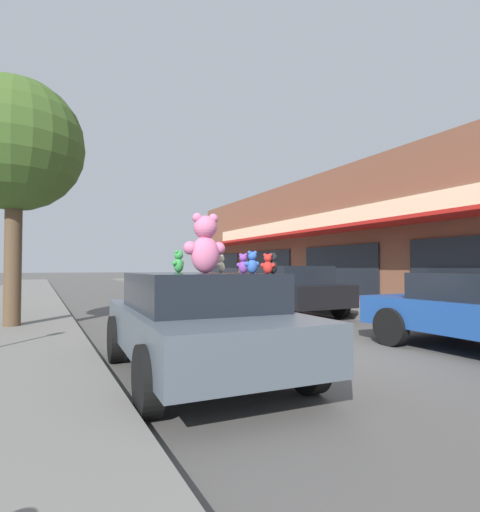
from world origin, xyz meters
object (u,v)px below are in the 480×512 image
Objects in this scene: teddy_bear_black at (273,264)px; teddy_bear_blue at (252,263)px; teddy_bear_cream at (221,264)px; parked_car_far_center at (287,289)px; teddy_bear_giant at (205,244)px; teddy_bear_green at (179,262)px; teddy_bear_red at (268,264)px; street_tree at (15,146)px; teddy_bear_purple at (243,264)px; plush_art_car at (198,319)px.

teddy_bear_black is 0.31m from teddy_bear_blue.
teddy_bear_black is at bearing 53.09° from teddy_bear_cream.
teddy_bear_cream is at bearing -132.59° from parked_car_far_center.
teddy_bear_cream is (0.48, 0.56, -0.26)m from teddy_bear_giant.
teddy_bear_red is at bearing 70.60° from teddy_bear_green.
teddy_bear_cream is 1.48m from teddy_bear_red.
teddy_bear_green reaches higher than teddy_bear_cream.
teddy_bear_giant is 3.32× the size of teddy_bear_red.
teddy_bear_giant is 6.32m from street_tree.
teddy_bear_purple is 7.24m from parked_car_far_center.
teddy_bear_blue is at bearing -126.92° from parked_car_far_center.
teddy_bear_red is at bearing -64.28° from street_tree.
street_tree is (-2.47, 5.17, 3.46)m from plush_art_car.
teddy_bear_blue reaches higher than teddy_bear_red.
teddy_bear_cream is at bearing 44.46° from plush_art_car.
teddy_bear_blue is at bearing -51.72° from teddy_bear_red.
teddy_bear_purple reaches higher than parked_car_far_center.
teddy_bear_red is (0.44, -0.92, -0.27)m from teddy_bear_giant.
teddy_bear_green is (-0.44, 1.34, 0.04)m from teddy_bear_purple.
teddy_bear_black is at bearing 73.45° from teddy_bear_green.
teddy_bear_purple is at bearing -128.06° from parked_car_far_center.
plush_art_car is 1.12m from teddy_bear_blue.
street_tree is at bearing -101.86° from teddy_bear_black.
teddy_bear_purple is at bearing 45.06° from teddy_bear_cream.
teddy_bear_giant is 3.11× the size of teddy_bear_purple.
teddy_bear_purple is (0.38, -0.39, -0.26)m from teddy_bear_giant.
street_tree is at bearing -60.89° from teddy_bear_giant.
teddy_bear_purple is 0.91× the size of teddy_bear_blue.
teddy_bear_blue is (0.46, -1.56, -0.03)m from teddy_bear_green.
teddy_bear_purple is 1.41m from teddy_bear_green.
street_tree reaches higher than plush_art_car.
teddy_bear_green reaches higher than teddy_bear_red.
plush_art_car is at bearing -45.33° from teddy_bear_giant.
street_tree is (-2.47, 4.30, 2.66)m from teddy_bear_green.
teddy_bear_giant is 0.77m from teddy_bear_blue.
teddy_bear_green reaches higher than teddy_bear_black.
teddy_bear_cream is 1.45m from teddy_bear_black.
teddy_bear_cream reaches higher than plush_art_car.
street_tree is (-3.06, 6.14, 2.71)m from teddy_bear_black.
teddy_bear_purple is at bearing -111.67° from teddy_bear_black.
street_tree is (-2.97, 6.17, 2.71)m from teddy_bear_red.
teddy_bear_green is 5.63m from street_tree.
teddy_bear_red is at bearing -19.92° from teddy_bear_black.
teddy_bear_giant is 0.98m from teddy_bear_green.
teddy_bear_blue is at bearing 142.38° from teddy_bear_purple.
teddy_bear_green reaches higher than teddy_bear_purple.
teddy_bear_giant reaches higher than parked_car_far_center.
teddy_bear_black is (0.59, -1.84, -0.04)m from teddy_bear_green.
teddy_bear_black is 0.06× the size of parked_car_far_center.
teddy_bear_black is 0.05× the size of street_tree.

